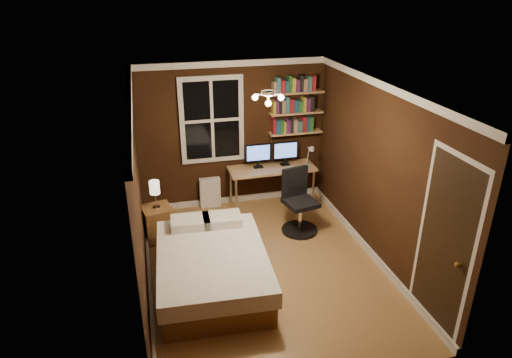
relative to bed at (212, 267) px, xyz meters
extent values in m
plane|color=olive|center=(0.77, 0.24, -0.28)|extent=(4.20, 4.20, 0.00)
cube|color=black|center=(0.77, 2.34, 0.97)|extent=(3.20, 0.04, 2.50)
cube|color=black|center=(-0.83, 0.24, 0.97)|extent=(0.04, 4.20, 2.50)
cube|color=black|center=(2.37, 0.24, 0.97)|extent=(0.04, 4.20, 2.50)
cube|color=white|center=(0.77, 0.24, 2.22)|extent=(3.20, 4.20, 0.02)
cube|color=silver|center=(0.42, 2.31, 1.27)|extent=(1.06, 0.06, 1.46)
sphere|color=gold|center=(2.32, -1.61, 0.72)|extent=(0.06, 0.06, 0.06)
cube|color=tan|center=(1.85, 2.22, 0.97)|extent=(0.92, 0.22, 0.03)
cube|color=tan|center=(1.85, 2.22, 1.32)|extent=(0.92, 0.22, 0.03)
cube|color=tan|center=(1.85, 2.22, 1.67)|extent=(0.92, 0.22, 0.03)
cube|color=brown|center=(0.00, -0.03, -0.13)|extent=(1.39, 1.92, 0.30)
cube|color=silver|center=(0.00, -0.03, 0.13)|extent=(1.47, 1.97, 0.22)
cube|color=silver|center=(-0.18, 0.70, 0.31)|extent=(0.56, 0.40, 0.13)
cube|color=silver|center=(0.26, 0.68, 0.31)|extent=(0.56, 0.40, 0.13)
cube|color=brown|center=(-0.62, 1.36, -0.01)|extent=(0.51, 0.51, 0.54)
cube|color=silver|center=(0.32, 2.24, -0.01)|extent=(0.35, 0.12, 0.53)
cube|color=tan|center=(1.38, 2.05, 0.41)|extent=(1.49, 0.56, 0.04)
cylinder|color=beige|center=(0.70, 1.81, 0.06)|extent=(0.04, 0.04, 0.67)
cylinder|color=beige|center=(2.07, 1.81, 0.06)|extent=(0.04, 0.04, 0.67)
cylinder|color=beige|center=(0.70, 2.28, 0.06)|extent=(0.04, 0.04, 0.67)
cylinder|color=beige|center=(2.07, 2.28, 0.06)|extent=(0.04, 0.04, 0.67)
cylinder|color=black|center=(1.56, 1.04, -0.25)|extent=(0.56, 0.56, 0.05)
cylinder|color=silver|center=(1.56, 1.04, -0.02)|extent=(0.06, 0.06, 0.42)
cube|color=black|center=(1.56, 1.04, 0.23)|extent=(0.54, 0.54, 0.07)
cube|color=black|center=(1.52, 1.24, 0.51)|extent=(0.44, 0.14, 0.48)
camera|label=1|loc=(-0.65, -4.89, 3.44)|focal=32.00mm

